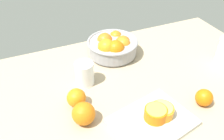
# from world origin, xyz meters

# --- Properties ---
(ground_plane) EXTENTS (1.49, 0.82, 0.03)m
(ground_plane) POSITION_xyz_m (0.00, 0.00, -0.01)
(ground_plane) COLOR tan
(fruit_bowl) EXTENTS (0.25, 0.25, 0.11)m
(fruit_bowl) POSITION_xyz_m (0.07, 0.23, 0.05)
(fruit_bowl) COLOR #99999E
(fruit_bowl) RESTS_ON ground_plane
(juice_glass) EXTENTS (0.08, 0.08, 0.10)m
(juice_glass) POSITION_xyz_m (-0.13, 0.08, 0.04)
(juice_glass) COLOR white
(juice_glass) RESTS_ON ground_plane
(cutting_board) EXTENTS (0.31, 0.27, 0.02)m
(cutting_board) POSITION_xyz_m (0.02, -0.23, 0.01)
(cutting_board) COLOR beige
(cutting_board) RESTS_ON ground_plane
(orange_half_0) EXTENTS (0.08, 0.08, 0.04)m
(orange_half_0) POSITION_xyz_m (0.06, -0.22, 0.04)
(orange_half_0) COLOR orange
(orange_half_0) RESTS_ON cutting_board
(orange_half_1) EXTENTS (0.08, 0.08, 0.05)m
(orange_half_1) POSITION_xyz_m (0.03, -0.23, 0.04)
(orange_half_1) COLOR orange
(orange_half_1) RESTS_ON cutting_board
(loose_orange_0) EXTENTS (0.08, 0.08, 0.08)m
(loose_orange_0) POSITION_xyz_m (-0.20, -0.13, 0.04)
(loose_orange_0) COLOR orange
(loose_orange_0) RESTS_ON ground_plane
(loose_orange_1) EXTENTS (0.07, 0.07, 0.07)m
(loose_orange_1) POSITION_xyz_m (-0.20, -0.03, 0.04)
(loose_orange_1) COLOR orange
(loose_orange_1) RESTS_ON ground_plane
(loose_orange_2) EXTENTS (0.07, 0.07, 0.07)m
(loose_orange_2) POSITION_xyz_m (0.25, -0.22, 0.03)
(loose_orange_2) COLOR orange
(loose_orange_2) RESTS_ON ground_plane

